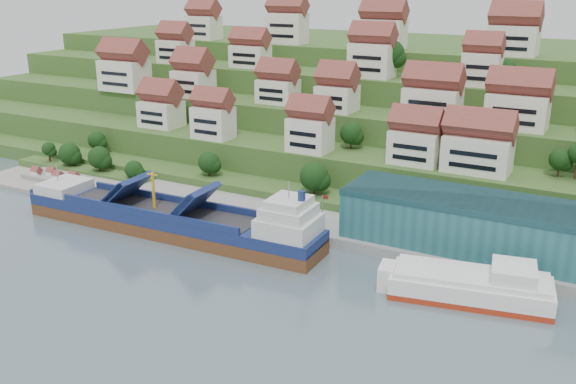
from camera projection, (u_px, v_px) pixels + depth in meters
The scene contains 11 objects.
ground at pixel (222, 242), 132.01m from camera, with size 300.00×300.00×0.00m, color slate.
quay at pixel (341, 231), 134.97m from camera, with size 180.00×14.00×2.20m, color gray.
pebble_beach at pixel (65, 183), 168.33m from camera, with size 45.00×20.00×1.00m, color gray.
hillside at pixel (396, 107), 214.64m from camera, with size 260.00×128.00×31.00m.
hillside_village at pixel (362, 83), 172.92m from camera, with size 157.04×62.23×29.79m.
hillside_trees at pixel (295, 121), 166.08m from camera, with size 136.55×62.56×32.74m.
warehouse at pixel (502, 228), 120.07m from camera, with size 60.00×15.00×10.00m, color #256166.
flagpole at pixel (323, 210), 129.84m from camera, with size 1.28×0.16×8.00m.
beach_huts at pixel (55, 177), 167.70m from camera, with size 14.40×3.70×2.20m.
cargo_ship at pixel (176, 221), 135.05m from camera, with size 69.86×13.23×15.31m.
second_ship at pixel (474, 287), 107.81m from camera, with size 27.79×14.60×7.66m.
Camera 1 is at (70.70, -100.23, 51.69)m, focal length 40.00 mm.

